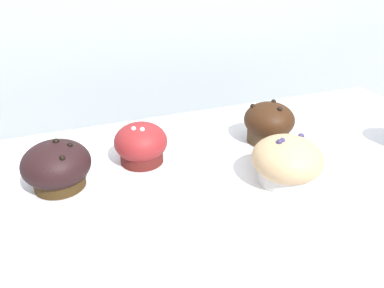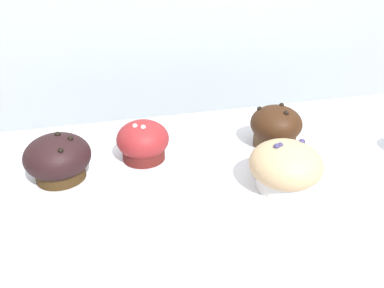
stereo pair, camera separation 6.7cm
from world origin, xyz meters
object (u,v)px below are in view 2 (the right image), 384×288
(muffin_back_left, at_px, (143,142))
(muffin_back_right, at_px, (276,127))
(muffin_front_center, at_px, (58,159))
(serving_plate, at_px, (65,263))
(muffin_front_left, at_px, (285,167))

(muffin_back_left, distance_m, muffin_back_right, 0.26)
(muffin_front_center, distance_m, muffin_back_right, 0.41)
(serving_plate, bearing_deg, muffin_front_left, 14.87)
(muffin_front_left, xyz_separation_m, serving_plate, (-0.35, -0.09, -0.03))
(muffin_back_left, xyz_separation_m, muffin_back_right, (0.26, -0.01, 0.00))
(muffin_front_center, relative_size, muffin_back_left, 1.14)
(muffin_front_center, xyz_separation_m, muffin_front_left, (0.36, -0.12, 0.00))
(muffin_front_center, distance_m, serving_plate, 0.22)
(muffin_back_right, height_order, serving_plate, muffin_back_right)
(muffin_front_left, bearing_deg, muffin_back_left, 144.13)
(muffin_back_left, bearing_deg, muffin_front_left, -35.87)
(muffin_back_right, bearing_deg, serving_plate, -149.41)
(muffin_front_center, height_order, muffin_back_left, muffin_front_center)
(muffin_back_left, height_order, muffin_back_right, muffin_back_right)
(muffin_back_right, bearing_deg, muffin_front_center, -177.03)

